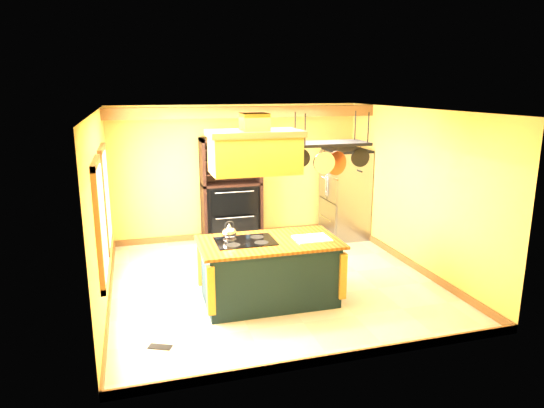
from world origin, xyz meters
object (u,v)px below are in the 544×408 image
pot_rack (331,150)px  refrigerator (345,195)px  hutch (231,201)px  kitchen_island (269,271)px  range_hood (255,149)px

pot_rack → refrigerator: 3.26m
pot_rack → hutch: 3.38m
kitchen_island → hutch: hutch is taller
kitchen_island → pot_rack: (0.91, 0.00, 1.71)m
range_hood → refrigerator: (2.55, 2.61, -1.36)m
range_hood → hutch: size_ratio=0.60×
hutch → kitchen_island: bearing=-91.1°
refrigerator → range_hood: bearing=-134.3°
refrigerator → pot_rack: bearing=-119.0°
range_hood → refrigerator: 3.89m
kitchen_island → range_hood: bearing=-179.3°
kitchen_island → hutch: size_ratio=0.96×
pot_rack → hutch: bearing=105.9°
range_hood → refrigerator: range_hood is taller
kitchen_island → refrigerator: 3.53m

